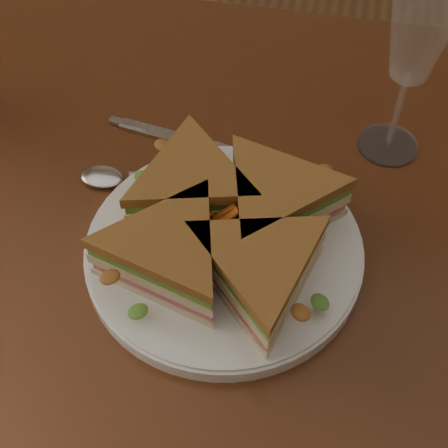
% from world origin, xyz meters
% --- Properties ---
extents(ground, '(6.00, 6.00, 0.00)m').
position_xyz_m(ground, '(0.00, 0.00, 0.00)').
color(ground, brown).
rests_on(ground, ground).
extents(table, '(1.20, 0.80, 0.75)m').
position_xyz_m(table, '(0.00, 0.00, 0.65)').
color(table, '#3A1B0D').
rests_on(table, ground).
extents(plate, '(0.28, 0.28, 0.02)m').
position_xyz_m(plate, '(0.05, -0.05, 0.76)').
color(plate, white).
rests_on(plate, table).
extents(sandwich_wedges, '(0.30, 0.30, 0.06)m').
position_xyz_m(sandwich_wedges, '(0.05, -0.05, 0.80)').
color(sandwich_wedges, beige).
rests_on(sandwich_wedges, plate).
extents(crisps_mound, '(0.09, 0.09, 0.05)m').
position_xyz_m(crisps_mound, '(0.05, -0.05, 0.79)').
color(crisps_mound, '#C15618').
rests_on(crisps_mound, plate).
extents(spoon, '(0.18, 0.07, 0.01)m').
position_xyz_m(spoon, '(-0.08, 0.03, 0.75)').
color(spoon, silver).
rests_on(spoon, table).
extents(knife, '(0.21, 0.05, 0.00)m').
position_xyz_m(knife, '(-0.03, 0.10, 0.75)').
color(knife, silver).
rests_on(knife, table).
extents(wine_glass, '(0.08, 0.08, 0.22)m').
position_xyz_m(wine_glass, '(0.21, 0.14, 0.90)').
color(wine_glass, white).
rests_on(wine_glass, table).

